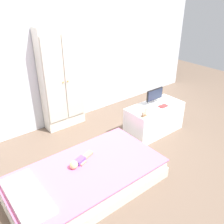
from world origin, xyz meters
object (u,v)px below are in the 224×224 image
Objects in this scene: wardrobe at (61,79)px; tv_monitor at (155,95)px; bed at (87,178)px; doll at (78,162)px; tv_stand at (154,119)px; book_red at (163,106)px; rocking_horse_toy at (145,112)px.

wardrobe is 4.93× the size of tv_monitor.
tv_monitor is (1.61, 0.45, 0.49)m from bed.
tv_stand is at bearing 8.59° from doll.
bed is at bearing -166.53° from tv_stand.
book_red is (1.65, 0.14, 0.19)m from doll.
tv_monitor reaches higher than book_red.
doll is 1.23m from rocking_horse_toy.
bed is at bearing -109.49° from wardrobe.
wardrobe is 1.51m from tv_monitor.
tv_stand reaches higher than doll.
bed is 4.70× the size of doll.
book_red is at bearing 5.16° from rocking_horse_toy.
book_red is (1.62, 0.27, 0.36)m from bed.
wardrobe is 1.63m from tv_stand.
bed is 1.74m from tv_monitor.
wardrobe reaches higher than bed.
tv_monitor reaches higher than rocking_horse_toy.
rocking_horse_toy is (1.17, 0.23, 0.41)m from bed.
doll is 1.67m from book_red.
tv_stand is at bearing 13.47° from bed.
bed is 14.30× the size of rocking_horse_toy.
doll is at bearing -175.40° from rocking_horse_toy.
rocking_horse_toy is at bearing 11.09° from bed.
book_red reaches higher than tv_stand.
tv_stand is 0.28m from book_red.
tv_monitor reaches higher than bed.
tv_monitor is (1.64, 0.32, 0.32)m from doll.
bed is at bearing -76.96° from doll.
rocking_horse_toy is 0.46m from book_red.
tv_monitor reaches higher than doll.
book_red is (1.10, -1.21, -0.35)m from wardrobe.
tv_stand is at bearing -124.36° from tv_monitor.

